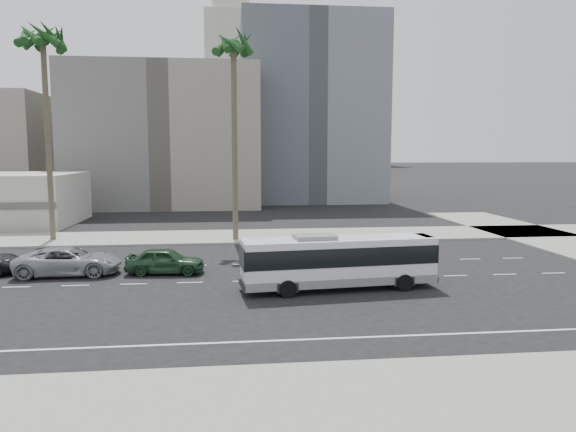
{
  "coord_description": "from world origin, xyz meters",
  "views": [
    {
      "loc": [
        -3.8,
        -28.74,
        7.01
      ],
      "look_at": [
        -0.21,
        4.0,
        3.11
      ],
      "focal_mm": 33.31,
      "sensor_mm": 36.0,
      "label": 1
    }
  ],
  "objects": [
    {
      "name": "midrise_gray_center",
      "position": [
        8.0,
        52.0,
        13.0
      ],
      "size": [
        20.0,
        20.0,
        26.0
      ],
      "primitive_type": "cube",
      "color": "slate",
      "rests_on": "ground"
    },
    {
      "name": "car_b",
      "position": [
        -13.08,
        2.66,
        0.81
      ],
      "size": [
        2.85,
        5.89,
        1.61
      ],
      "primitive_type": "imported",
      "rotation": [
        0.0,
        0.0,
        1.6
      ],
      "color": "#90949D",
      "rests_on": "ground"
    },
    {
      "name": "sidewalk_south",
      "position": [
        0.0,
        -15.5,
        0.07
      ],
      "size": [
        120.0,
        7.0,
        0.15
      ],
      "primitive_type": "cube",
      "color": "gray",
      "rests_on": "ground"
    },
    {
      "name": "car_a",
      "position": [
        -7.58,
        2.4,
        0.77
      ],
      "size": [
        2.21,
        4.64,
        1.53
      ],
      "primitive_type": "imported",
      "rotation": [
        0.0,
        0.0,
        1.48
      ],
      "color": "#214428",
      "rests_on": "ground"
    },
    {
      "name": "palm_near",
      "position": [
        -3.37,
        13.65,
        14.86
      ],
      "size": [
        4.87,
        4.87,
        16.4
      ],
      "rotation": [
        0.0,
        0.0,
        -0.09
      ],
      "color": "brown",
      "rests_on": "ground"
    },
    {
      "name": "ground",
      "position": [
        0.0,
        0.0,
        0.0
      ],
      "size": [
        700.0,
        700.0,
        0.0
      ],
      "primitive_type": "plane",
      "color": "black",
      "rests_on": "ground"
    },
    {
      "name": "civic_tower",
      "position": [
        -2.0,
        250.0,
        38.83
      ],
      "size": [
        42.0,
        42.0,
        129.0
      ],
      "color": "beige",
      "rests_on": "ground"
    },
    {
      "name": "palm_mid",
      "position": [
        -17.86,
        15.11,
        15.33
      ],
      "size": [
        5.52,
        5.52,
        17.03
      ],
      "rotation": [
        0.0,
        0.0,
        0.09
      ],
      "color": "brown",
      "rests_on": "ground"
    },
    {
      "name": "city_bus",
      "position": [
        1.75,
        -2.16,
        1.51
      ],
      "size": [
        10.19,
        3.24,
        2.88
      ],
      "rotation": [
        0.0,
        0.0,
        0.1
      ],
      "color": "silver",
      "rests_on": "ground"
    },
    {
      "name": "highrise_far",
      "position": [
        70.0,
        260.0,
        30.0
      ],
      "size": [
        22.0,
        22.0,
        60.0
      ],
      "primitive_type": "cube",
      "color": "slate",
      "rests_on": "ground"
    },
    {
      "name": "sidewalk_north",
      "position": [
        0.0,
        15.5,
        0.07
      ],
      "size": [
        120.0,
        7.0,
        0.15
      ],
      "primitive_type": "cube",
      "color": "gray",
      "rests_on": "ground"
    },
    {
      "name": "midrise_beige_west",
      "position": [
        -12.0,
        45.0,
        9.0
      ],
      "size": [
        24.0,
        18.0,
        18.0
      ],
      "primitive_type": "cube",
      "color": "slate",
      "rests_on": "ground"
    },
    {
      "name": "highrise_right",
      "position": [
        45.0,
        230.0,
        35.0
      ],
      "size": [
        26.0,
        26.0,
        70.0
      ],
      "primitive_type": "cube",
      "color": "slate",
      "rests_on": "ground"
    }
  ]
}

